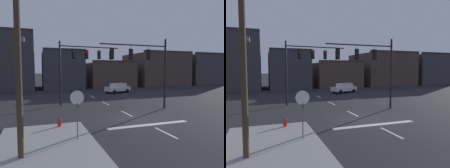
{
  "view_description": "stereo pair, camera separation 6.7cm",
  "coord_description": "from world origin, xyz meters",
  "views": [
    {
      "loc": [
        -7.53,
        -14.81,
        3.98
      ],
      "look_at": [
        -0.3,
        4.99,
        2.48
      ],
      "focal_mm": 33.14,
      "sensor_mm": 36.0,
      "label": 1
    },
    {
      "loc": [
        -7.47,
        -14.84,
        3.98
      ],
      "look_at": [
        -0.3,
        4.99,
        2.48
      ],
      "focal_mm": 33.14,
      "sensor_mm": 36.0,
      "label": 2
    }
  ],
  "objects": [
    {
      "name": "stop_sign",
      "position": [
        -5.5,
        -3.7,
        2.14
      ],
      "size": [
        0.76,
        0.64,
        2.83
      ],
      "color": "#56565B",
      "rests_on": "ground"
    },
    {
      "name": "stop_bar_paint",
      "position": [
        0.0,
        -2.0,
        0.0
      ],
      "size": [
        6.4,
        0.5,
        0.01
      ],
      "primitive_type": "cube",
      "color": "silver",
      "rests_on": "ground"
    },
    {
      "name": "signal_mast_far_side",
      "position": [
        -2.73,
        8.45,
        5.02
      ],
      "size": [
        7.06,
        0.74,
        7.09
      ],
      "color": "black",
      "rests_on": "ground"
    },
    {
      "name": "utility_pole",
      "position": [
        -8.25,
        -5.11,
        4.98
      ],
      "size": [
        2.2,
        2.15,
        9.24
      ],
      "color": "#423323",
      "rests_on": "ground"
    },
    {
      "name": "signal_mast_near_side",
      "position": [
        2.49,
        3.02,
        4.77
      ],
      "size": [
        7.01,
        0.38,
        7.06
      ],
      "color": "black",
      "rests_on": "ground"
    },
    {
      "name": "lane_centreline",
      "position": [
        0.0,
        2.0,
        0.0
      ],
      "size": [
        0.16,
        26.4,
        0.01
      ],
      "color": "silver",
      "rests_on": "ground"
    },
    {
      "name": "fire_hydrant",
      "position": [
        -6.17,
        -0.77,
        0.33
      ],
      "size": [
        0.4,
        0.3,
        0.75
      ],
      "color": "red",
      "rests_on": "ground"
    },
    {
      "name": "sidewalk_near_corner",
      "position": [
        -7.11,
        -4.0,
        0.07
      ],
      "size": [
        5.0,
        8.0,
        0.15
      ],
      "primitive_type": "cube",
      "color": "gray",
      "rests_on": "ground"
    },
    {
      "name": "building_row",
      "position": [
        10.47,
        31.12,
        4.14
      ],
      "size": [
        56.2,
        12.79,
        11.22
      ],
      "color": "#38383D",
      "rests_on": "ground"
    },
    {
      "name": "car_lot_nearside",
      "position": [
        5.42,
        17.8,
        0.86
      ],
      "size": [
        4.75,
        3.18,
        1.61
      ],
      "color": "silver",
      "rests_on": "ground"
    },
    {
      "name": "ground_plane",
      "position": [
        0.0,
        0.0,
        0.0
      ],
      "size": [
        400.0,
        400.0,
        0.0
      ],
      "primitive_type": "plane",
      "color": "#232328"
    }
  ]
}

